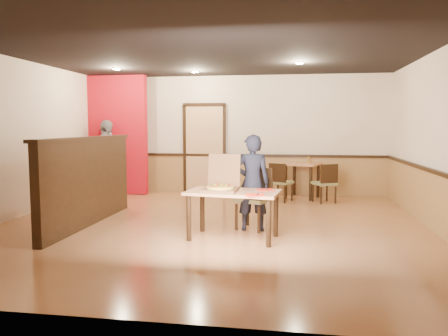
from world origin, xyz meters
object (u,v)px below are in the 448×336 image
Objects in this scene: main_table at (233,198)px; passerby at (107,158)px; side_table at (302,171)px; pizza_box at (221,186)px; side_chair_right at (326,182)px; condiment at (309,160)px; side_chair_left at (280,181)px; diner at (252,183)px; diner_chair at (255,196)px.

main_table is 0.78× the size of passerby.
passerby is at bearing -175.27° from side_table.
side_table is at bearing 74.46° from pizza_box.
condiment is at bearing -92.40° from side_chair_right.
passerby is (-3.43, 3.42, 0.29)m from main_table.
main_table is at bearing 105.68° from side_chair_left.
main_table is 4.10m from condiment.
condiment is (1.20, 3.91, 0.26)m from main_table.
side_chair_left is at bearing -102.49° from diner.
main_table is 3.93m from side_table.
side_chair_left is 1.00× the size of side_chair_right.
passerby reaches higher than side_chair_left.
diner is (-1.31, -2.63, 0.29)m from side_chair_right.
diner_chair is 0.64× the size of diner.
side_chair_right is at bearing -121.28° from diner.
passerby is 3.00× the size of pizza_box.
passerby is 12.80× the size of condiment.
condiment is (0.63, 0.73, 0.40)m from side_chair_left.
pizza_box reaches higher than side_chair_right.
pizza_box is (-1.71, -3.16, 0.31)m from side_chair_right.
side_chair_left is 6.05× the size of condiment.
diner is at bearing 36.72° from side_chair_right.
passerby is at bearing -173.94° from condiment.
side_table is 3.34m from diner.
passerby is at bearing 136.36° from pizza_box.
condiment is (1.38, 3.88, 0.09)m from pizza_box.
diner_chair is 1.15× the size of side_chair_left.
diner_chair is 6.94× the size of condiment.
diner reaches higher than side_chair_right.
main_table is 0.93× the size of diner.
side_chair_right is (1.27, 2.49, -0.07)m from diner_chair.
main_table is 1.48× the size of side_table.
passerby is at bearing 22.56° from side_chair_left.
passerby is (-4.48, -0.37, 0.28)m from side_table.
diner_chair is 2.51m from side_chair_left.
side_table is at bearing -140.81° from condiment.
diner_chair reaches higher than side_chair_right.
condiment reaches higher than side_table.
pizza_box is (3.24, -3.39, -0.12)m from passerby.
pizza_box is at bearing -129.46° from passerby.
diner is 3.50m from condiment.
main_table is 10.03× the size of condiment.
side_table is at bearing 97.20° from diner_chair.
side_table is 6.77× the size of condiment.
side_chair_left is at bearing -86.55° from passerby.
diner_chair reaches higher than condiment.
side_chair_right is at bearing -154.04° from side_chair_left.
side_table is 1.58× the size of pizza_box.
pizza_box is at bearing 34.68° from side_chair_right.
diner reaches higher than side_table.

